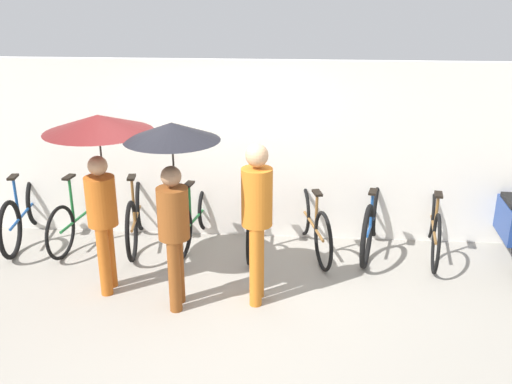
{
  "coord_description": "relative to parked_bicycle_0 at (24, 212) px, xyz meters",
  "views": [
    {
      "loc": [
        0.93,
        -5.11,
        3.22
      ],
      "look_at": [
        0.47,
        0.91,
        1.0
      ],
      "focal_mm": 40.0,
      "sensor_mm": 36.0,
      "label": 1
    }
  ],
  "objects": [
    {
      "name": "pedestrian_trailing",
      "position": [
        3.18,
        -1.33,
        0.64
      ],
      "size": [
        0.32,
        0.32,
        1.74
      ],
      "rotation": [
        0.0,
        0.0,
        -0.07
      ],
      "color": "#C66B1E",
      "rests_on": "ground"
    },
    {
      "name": "pedestrian_center",
      "position": [
        2.35,
        -1.41,
        1.14
      ],
      "size": [
        0.95,
        0.95,
        1.95
      ],
      "rotation": [
        0.0,
        0.0,
        0.02
      ],
      "color": "brown",
      "rests_on": "ground"
    },
    {
      "name": "parked_bicycle_0",
      "position": [
        0.0,
        0.0,
        0.0
      ],
      "size": [
        0.44,
        1.79,
        1.0
      ],
      "rotation": [
        0.0,
        0.0,
        1.71
      ],
      "color": "black",
      "rests_on": "ground"
    },
    {
      "name": "ground_plane",
      "position": [
        2.65,
        -1.58,
        -0.38
      ],
      "size": [
        30.0,
        30.0,
        0.0
      ],
      "primitive_type": "plane",
      "color": "gray"
    },
    {
      "name": "parked_bicycle_1",
      "position": [
        0.76,
        0.03,
        -0.02
      ],
      "size": [
        0.44,
        1.72,
        1.0
      ],
      "rotation": [
        0.0,
        0.0,
        1.46
      ],
      "color": "black",
      "rests_on": "ground"
    },
    {
      "name": "parked_bicycle_5",
      "position": [
        3.78,
        -0.03,
        -0.0
      ],
      "size": [
        0.57,
        1.73,
        1.01
      ],
      "rotation": [
        0.0,
        0.0,
        1.81
      ],
      "color": "black",
      "rests_on": "ground"
    },
    {
      "name": "parked_bicycle_6",
      "position": [
        4.54,
        0.04,
        0.02
      ],
      "size": [
        0.57,
        1.72,
        1.04
      ],
      "rotation": [
        0.0,
        0.0,
        1.33
      ],
      "color": "black",
      "rests_on": "ground"
    },
    {
      "name": "parked_bicycle_2",
      "position": [
        1.51,
        -0.0,
        0.01
      ],
      "size": [
        0.44,
        1.7,
        1.11
      ],
      "rotation": [
        0.0,
        0.0,
        1.72
      ],
      "color": "black",
      "rests_on": "ground"
    },
    {
      "name": "parked_bicycle_7",
      "position": [
        5.3,
        0.01,
        -0.0
      ],
      "size": [
        0.45,
        1.74,
        1.11
      ],
      "rotation": [
        0.0,
        0.0,
        1.42
      ],
      "color": "black",
      "rests_on": "ground"
    },
    {
      "name": "pedestrian_leading",
      "position": [
        1.52,
        -1.13,
        1.21
      ],
      "size": [
        1.13,
        1.13,
        1.95
      ],
      "rotation": [
        0.0,
        0.0,
        0.02
      ],
      "color": "#B25619",
      "rests_on": "ground"
    },
    {
      "name": "back_wall",
      "position": [
        2.65,
        0.4,
        0.79
      ],
      "size": [
        14.23,
        0.12,
        2.34
      ],
      "color": "silver",
      "rests_on": "ground"
    },
    {
      "name": "motorcycle",
      "position": [
        6.24,
        0.01,
        0.05
      ],
      "size": [
        0.58,
        2.07,
        0.96
      ],
      "rotation": [
        0.0,
        0.0,
        1.51
      ],
      "color": "black",
      "rests_on": "ground"
    },
    {
      "name": "parked_bicycle_3",
      "position": [
        2.27,
        0.05,
        -0.02
      ],
      "size": [
        0.46,
        1.65,
        1.03
      ],
      "rotation": [
        0.0,
        0.0,
        1.41
      ],
      "color": "black",
      "rests_on": "ground"
    },
    {
      "name": "parked_bicycle_4",
      "position": [
        3.03,
        0.04,
        -0.02
      ],
      "size": [
        0.44,
        1.65,
        0.97
      ],
      "rotation": [
        0.0,
        0.0,
        1.57
      ],
      "color": "black",
      "rests_on": "ground"
    }
  ]
}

